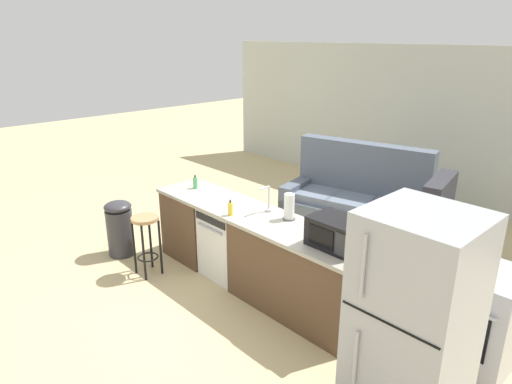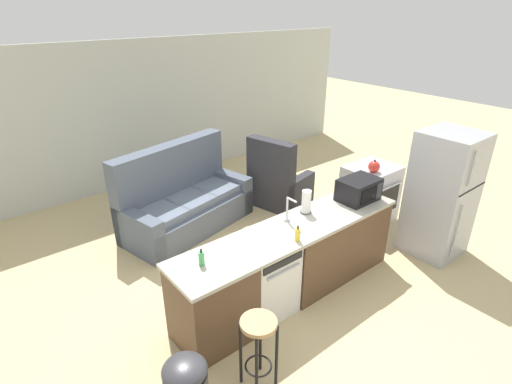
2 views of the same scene
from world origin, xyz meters
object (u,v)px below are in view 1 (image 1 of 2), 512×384
(refrigerator, at_px, (412,327))
(dish_soap_bottle, at_px, (195,183))
(stove_range, at_px, (471,313))
(kettle, at_px, (455,257))
(couch, at_px, (356,204))
(microwave, at_px, (337,233))
(soap_bottle, at_px, (230,209))
(paper_towel_roll, at_px, (289,207))
(bar_stool, at_px, (146,233))
(dishwasher, at_px, (231,242))
(trash_bin, at_px, (120,228))
(armchair, at_px, (450,250))

(refrigerator, bearing_deg, dish_soap_bottle, 169.86)
(stove_range, bearing_deg, kettle, -142.84)
(couch, bearing_deg, microwave, -59.71)
(stove_range, xyz_separation_m, soap_bottle, (-2.34, -0.76, 0.52))
(paper_towel_roll, xyz_separation_m, bar_stool, (-1.45, -0.90, -0.50))
(dishwasher, relative_size, microwave, 1.68)
(dishwasher, relative_size, kettle, 4.10)
(stove_range, distance_m, kettle, 0.57)
(microwave, xyz_separation_m, couch, (-1.29, 2.21, -0.65))
(soap_bottle, bearing_deg, dishwasher, 140.70)
(dishwasher, height_order, couch, couch)
(dish_soap_bottle, bearing_deg, soap_bottle, -14.71)
(kettle, bearing_deg, couch, 140.88)
(kettle, bearing_deg, trash_bin, -163.32)
(stove_range, xyz_separation_m, couch, (-2.37, 1.66, -0.06))
(bar_stool, distance_m, armchair, 3.60)
(armchair, bearing_deg, bar_stool, -134.32)
(paper_towel_roll, bearing_deg, trash_bin, -157.63)
(refrigerator, height_order, dish_soap_bottle, refrigerator)
(trash_bin, bearing_deg, paper_towel_roll, 22.37)
(microwave, xyz_separation_m, soap_bottle, (-1.26, -0.21, -0.07))
(refrigerator, relative_size, couch, 0.79)
(trash_bin, distance_m, couch, 3.35)
(stove_range, relative_size, trash_bin, 1.22)
(trash_bin, bearing_deg, soap_bottle, 17.07)
(soap_bottle, bearing_deg, armchair, 52.64)
(stove_range, xyz_separation_m, trash_bin, (-3.98, -1.27, -0.07))
(couch, bearing_deg, trash_bin, -118.86)
(dish_soap_bottle, xyz_separation_m, trash_bin, (-0.65, -0.77, -0.59))
(microwave, bearing_deg, dishwasher, 179.95)
(stove_range, bearing_deg, dish_soap_bottle, -171.45)
(microwave, relative_size, paper_towel_roll, 1.77)
(stove_range, relative_size, refrigerator, 0.53)
(stove_range, distance_m, bar_stool, 3.52)
(refrigerator, xyz_separation_m, bar_stool, (-3.28, -0.18, -0.32))
(trash_bin, height_order, armchair, armchair)
(armchair, bearing_deg, trash_bin, -141.47)
(refrigerator, height_order, armchair, refrigerator)
(bar_stool, bearing_deg, couch, 72.76)
(couch, relative_size, armchair, 1.79)
(dishwasher, xyz_separation_m, refrigerator, (2.60, -0.55, 0.43))
(couch, bearing_deg, soap_bottle, -89.32)
(paper_towel_roll, bearing_deg, bar_stool, -148.23)
(trash_bin, xyz_separation_m, armchair, (3.21, 2.56, -0.03))
(armchair, bearing_deg, stove_range, -59.15)
(paper_towel_roll, xyz_separation_m, soap_bottle, (-0.51, -0.38, -0.07))
(microwave, distance_m, kettle, 1.00)
(microwave, height_order, dish_soap_bottle, microwave)
(bar_stool, relative_size, armchair, 0.62)
(dish_soap_bottle, bearing_deg, refrigerator, -10.14)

